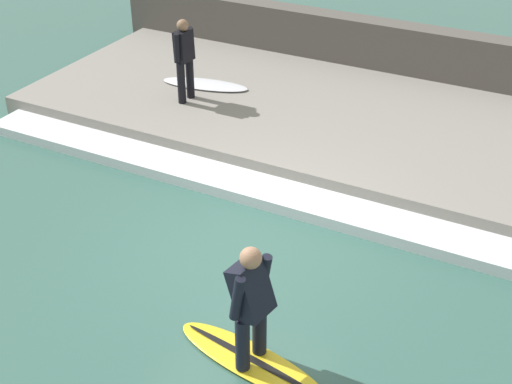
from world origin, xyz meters
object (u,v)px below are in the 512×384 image
(surfer_riding, at_px, (251,300))
(surfer_waiting_near, at_px, (184,56))
(surfboard_waiting_near, at_px, (205,84))
(surfboard_riding, at_px, (251,361))

(surfer_riding, bearing_deg, surfer_waiting_near, 38.54)
(surfer_waiting_near, xyz_separation_m, surfboard_waiting_near, (0.71, 0.03, -0.82))
(surfer_waiting_near, relative_size, surfboard_waiting_near, 0.85)
(surfboard_waiting_near, bearing_deg, surfer_riding, -144.88)
(surfboard_waiting_near, bearing_deg, surfboard_riding, -144.88)
(surfer_waiting_near, bearing_deg, surfer_riding, -141.46)
(surfer_riding, distance_m, surfboard_waiting_near, 7.00)
(surfboard_riding, relative_size, surfboard_waiting_near, 1.15)
(surfboard_riding, xyz_separation_m, surfboard_waiting_near, (5.71, 4.02, 0.35))
(surfer_riding, bearing_deg, surfboard_riding, 180.00)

